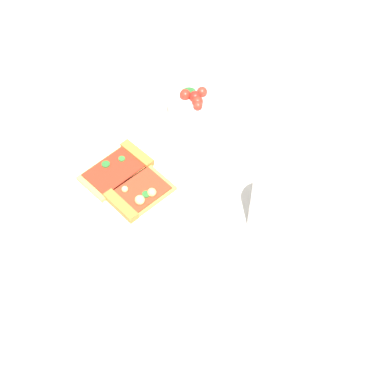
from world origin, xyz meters
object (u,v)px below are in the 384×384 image
(pizza_slice_near, at_px, (120,167))
(soda_glass, at_px, (272,207))
(paper_napkin, at_px, (178,301))
(salad_bowl, at_px, (195,106))
(plate, at_px, (129,185))
(pizza_slice_far, at_px, (137,195))

(pizza_slice_near, distance_m, soda_glass, 0.31)
(soda_glass, bearing_deg, paper_napkin, 57.70)
(pizza_slice_near, distance_m, salad_bowl, 0.22)
(pizza_slice_near, xyz_separation_m, soda_glass, (-0.31, 0.05, 0.04))
(paper_napkin, bearing_deg, salad_bowl, -79.15)
(pizza_slice_near, bearing_deg, paper_napkin, 128.01)
(plate, height_order, pizza_slice_far, pizza_slice_far)
(plate, xyz_separation_m, paper_napkin, (-0.16, 0.21, -0.01))
(pizza_slice_near, bearing_deg, soda_glass, 171.58)
(pizza_slice_near, xyz_separation_m, salad_bowl, (-0.10, -0.19, 0.01))
(plate, distance_m, salad_bowl, 0.23)
(salad_bowl, bearing_deg, pizza_slice_near, 61.89)
(pizza_slice_near, relative_size, pizza_slice_far, 1.11)
(salad_bowl, bearing_deg, paper_napkin, 100.85)
(pizza_slice_far, distance_m, salad_bowl, 0.25)
(pizza_slice_near, bearing_deg, pizza_slice_far, 134.89)
(plate, height_order, pizza_slice_near, pizza_slice_near)
(pizza_slice_far, xyz_separation_m, soda_glass, (-0.25, -0.01, 0.04))
(soda_glass, bearing_deg, pizza_slice_near, -8.42)
(pizza_slice_far, height_order, salad_bowl, salad_bowl)
(salad_bowl, relative_size, soda_glass, 0.91)
(salad_bowl, bearing_deg, soda_glass, 130.54)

